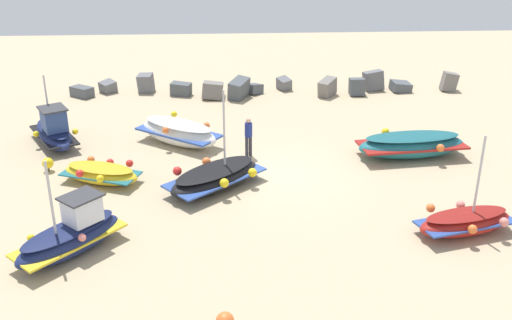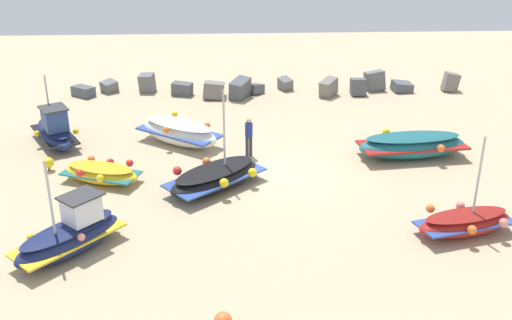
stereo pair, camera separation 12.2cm
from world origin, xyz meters
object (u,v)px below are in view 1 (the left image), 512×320
(fishing_boat_5, at_px, (101,173))
(person_walking, at_px, (249,134))
(fishing_boat_7, at_px, (466,222))
(fishing_boat_0, at_px, (412,145))
(fishing_boat_3, at_px, (71,235))
(mooring_buoy_1, at_px, (48,163))
(fishing_boat_4, at_px, (215,177))
(fishing_boat_6, at_px, (179,132))
(fishing_boat_1, at_px, (54,132))

(fishing_boat_5, distance_m, person_walking, 6.27)
(fishing_boat_5, relative_size, fishing_boat_7, 0.94)
(fishing_boat_7, height_order, person_walking, fishing_boat_7)
(fishing_boat_0, xyz_separation_m, fishing_boat_7, (-0.04, -6.39, -0.11))
(fishing_boat_5, bearing_deg, fishing_boat_3, -68.97)
(fishing_boat_0, relative_size, fishing_boat_5, 1.43)
(mooring_buoy_1, bearing_deg, fishing_boat_5, -25.87)
(fishing_boat_4, relative_size, fishing_boat_7, 1.15)
(fishing_boat_4, bearing_deg, fishing_boat_6, -110.87)
(fishing_boat_5, height_order, fishing_boat_6, fishing_boat_6)
(fishing_boat_1, height_order, person_walking, fishing_boat_1)
(mooring_buoy_1, bearing_deg, fishing_boat_4, -15.55)
(fishing_boat_4, height_order, fishing_boat_5, fishing_boat_4)
(fishing_boat_7, xyz_separation_m, person_walking, (-6.87, 6.76, 0.57))
(fishing_boat_6, bearing_deg, fishing_boat_1, -146.01)
(fishing_boat_5, distance_m, fishing_boat_7, 13.48)
(fishing_boat_6, distance_m, fishing_boat_7, 12.94)
(fishing_boat_1, height_order, fishing_boat_3, fishing_boat_3)
(fishing_boat_3, bearing_deg, person_walking, 3.83)
(fishing_boat_3, xyz_separation_m, fishing_boat_5, (-0.02, 5.06, -0.24))
(fishing_boat_0, xyz_separation_m, person_walking, (-6.91, 0.38, 0.46))
(fishing_boat_1, relative_size, mooring_buoy_1, 6.34)
(fishing_boat_6, height_order, mooring_buoy_1, fishing_boat_6)
(fishing_boat_1, bearing_deg, fishing_boat_4, 27.61)
(person_walking, bearing_deg, fishing_boat_7, 31.95)
(fishing_boat_4, height_order, mooring_buoy_1, fishing_boat_4)
(fishing_boat_5, relative_size, fishing_boat_6, 0.81)
(fishing_boat_3, relative_size, fishing_boat_5, 1.07)
(fishing_boat_3, distance_m, mooring_buoy_1, 6.62)
(fishing_boat_0, xyz_separation_m, mooring_buoy_1, (-15.05, -0.73, -0.19))
(fishing_boat_1, relative_size, fishing_boat_5, 1.11)
(fishing_boat_1, bearing_deg, fishing_boat_0, 53.14)
(fishing_boat_3, height_order, fishing_boat_6, fishing_boat_3)
(fishing_boat_4, distance_m, fishing_boat_6, 4.82)
(fishing_boat_0, relative_size, person_walking, 2.76)
(fishing_boat_1, distance_m, person_walking, 8.75)
(fishing_boat_3, xyz_separation_m, person_walking, (5.80, 7.29, 0.39))
(fishing_boat_7, bearing_deg, fishing_boat_4, -39.15)
(fishing_boat_1, relative_size, person_walking, 2.14)
(fishing_boat_0, xyz_separation_m, fishing_boat_4, (-8.30, -2.61, -0.08))
(fishing_boat_4, bearing_deg, mooring_buoy_1, -56.67)
(fishing_boat_0, xyz_separation_m, fishing_boat_3, (-12.71, -6.92, 0.07))
(fishing_boat_4, relative_size, fishing_boat_6, 1.00)
(fishing_boat_0, bearing_deg, person_walking, -9.30)
(fishing_boat_0, distance_m, fishing_boat_3, 14.47)
(fishing_boat_4, xyz_separation_m, fishing_boat_7, (8.26, -3.77, -0.03))
(fishing_boat_1, xyz_separation_m, fishing_boat_3, (2.77, -9.01, -0.00))
(fishing_boat_0, height_order, mooring_buoy_1, fishing_boat_0)
(fishing_boat_6, distance_m, person_walking, 3.45)
(fishing_boat_0, height_order, fishing_boat_5, fishing_boat_0)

